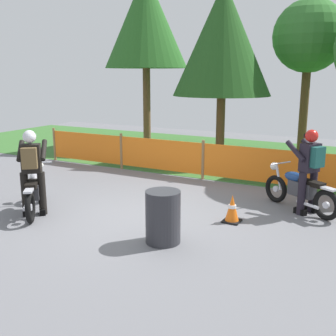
# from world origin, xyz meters

# --- Properties ---
(ground) EXTENTS (24.00, 24.00, 0.02)m
(ground) POSITION_xyz_m (0.00, 0.00, -0.01)
(ground) COLOR slate
(grass_verge) EXTENTS (24.00, 6.92, 0.01)m
(grass_verge) POSITION_xyz_m (0.00, 6.68, 0.01)
(grass_verge) COLOR #386B2D
(grass_verge) RESTS_ON ground
(barrier_fence) EXTENTS (10.45, 0.08, 1.05)m
(barrier_fence) POSITION_xyz_m (0.00, 3.22, 0.54)
(barrier_fence) COLOR olive
(barrier_fence) RESTS_ON ground
(tree_leftmost) EXTENTS (3.04, 3.04, 6.32)m
(tree_leftmost) POSITION_xyz_m (-3.92, 6.89, 4.61)
(tree_leftmost) COLOR brown
(tree_leftmost) RESTS_ON ground
(tree_near_left) EXTENTS (3.11, 3.11, 5.51)m
(tree_near_left) POSITION_xyz_m (-0.59, 5.98, 3.77)
(tree_near_left) COLOR brown
(tree_near_left) RESTS_ON ground
(tree_near_right) EXTENTS (2.32, 2.32, 5.08)m
(tree_near_right) POSITION_xyz_m (1.69, 7.72, 3.88)
(tree_near_right) COLOR brown
(tree_near_right) RESTS_ON ground
(motorcycle_lead) EXTENTS (1.24, 1.60, 0.91)m
(motorcycle_lead) POSITION_xyz_m (-1.96, -0.76, 0.44)
(motorcycle_lead) COLOR black
(motorcycle_lead) RESTS_ON ground
(motorcycle_trailing) EXTENTS (1.68, 1.08, 0.90)m
(motorcycle_trailing) POSITION_xyz_m (2.73, 1.80, 0.44)
(motorcycle_trailing) COLOR black
(motorcycle_trailing) RESTS_ON ground
(rider_lead) EXTENTS (0.73, 0.78, 1.69)m
(rider_lead) POSITION_xyz_m (-1.84, -0.93, 0.95)
(rider_lead) COLOR black
(rider_lead) RESTS_ON ground
(rider_trailing) EXTENTS (0.79, 0.71, 1.69)m
(rider_trailing) POSITION_xyz_m (2.91, 1.70, 0.95)
(rider_trailing) COLOR black
(rider_trailing) RESTS_ON ground
(traffic_cone) EXTENTS (0.32, 0.32, 0.53)m
(traffic_cone) POSITION_xyz_m (1.76, 0.52, 0.26)
(traffic_cone) COLOR black
(traffic_cone) RESTS_ON ground
(spare_drum) EXTENTS (0.58, 0.58, 0.88)m
(spare_drum) POSITION_xyz_m (1.07, -0.92, 0.44)
(spare_drum) COLOR #2D2D33
(spare_drum) RESTS_ON ground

